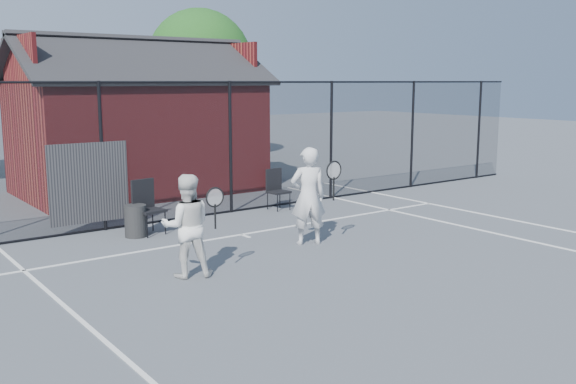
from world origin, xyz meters
TOP-DOWN VIEW (x-y plane):
  - ground at (0.00, 0.00)m, footprint 80.00×80.00m
  - court_lines at (0.00, -1.32)m, footprint 11.02×18.00m
  - fence at (-0.30, 5.00)m, footprint 22.04×3.00m
  - clubhouse at (0.50, 9.00)m, footprint 6.50×4.36m
  - tree_right at (5.50, 14.50)m, footprint 3.97×3.97m
  - player_front at (0.61, 1.65)m, footprint 0.87×0.71m
  - player_back at (-2.13, 1.20)m, footprint 0.95×0.86m
  - chair_left at (-1.43, 4.10)m, footprint 0.59×0.61m
  - chair_right at (2.06, 4.60)m, footprint 0.47×0.49m
  - waste_bin at (-1.73, 4.10)m, footprint 0.51×0.51m

SIDE VIEW (x-z plane):
  - ground at x=0.00m, z-range 0.00..0.00m
  - court_lines at x=0.00m, z-range 0.00..0.01m
  - waste_bin at x=-1.73m, z-range 0.00..0.63m
  - chair_right at x=2.06m, z-range 0.00..0.94m
  - chair_left at x=-1.43m, z-range 0.00..1.06m
  - player_back at x=-2.13m, z-range 0.00..1.60m
  - player_front at x=0.61m, z-range 0.00..1.81m
  - fence at x=-0.30m, z-range -0.05..2.95m
  - clubhouse at x=0.50m, z-range -0.49..3.70m
  - tree_right at x=5.50m, z-range 0.86..6.56m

